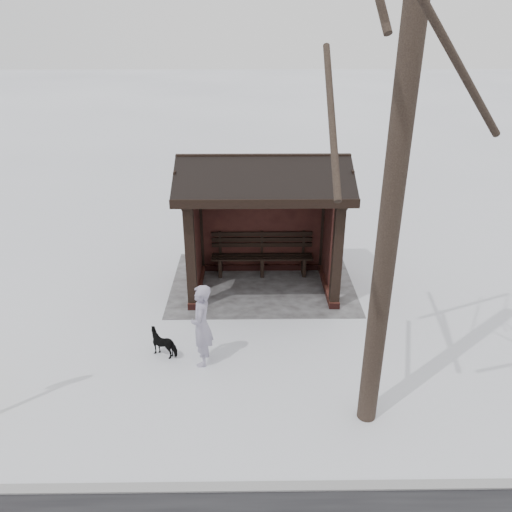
{
  "coord_description": "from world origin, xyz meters",
  "views": [
    {
      "loc": [
        0.28,
        10.12,
        5.52
      ],
      "look_at": [
        0.16,
        0.8,
        1.16
      ],
      "focal_mm": 35.0,
      "sensor_mm": 36.0,
      "label": 1
    }
  ],
  "objects": [
    {
      "name": "ground",
      "position": [
        0.0,
        0.0,
        0.0
      ],
      "size": [
        120.0,
        120.0,
        0.0
      ],
      "primitive_type": "plane",
      "color": "white",
      "rests_on": "ground"
    },
    {
      "name": "dog",
      "position": [
        1.85,
        2.55,
        0.25
      ],
      "size": [
        0.66,
        0.49,
        0.51
      ],
      "primitive_type": "imported",
      "rotation": [
        0.0,
        0.0,
        1.16
      ],
      "color": "black",
      "rests_on": "ground"
    },
    {
      "name": "bus_shelter",
      "position": [
        0.0,
        -0.16,
        2.17
      ],
      "size": [
        3.6,
        2.4,
        3.09
      ],
      "color": "#3C1815",
      "rests_on": "ground"
    },
    {
      "name": "kerb",
      "position": [
        0.0,
        5.5,
        0.01
      ],
      "size": [
        120.0,
        0.15,
        0.06
      ],
      "primitive_type": "cube",
      "color": "gray",
      "rests_on": "ground"
    },
    {
      "name": "pedestrian",
      "position": [
        1.13,
        2.8,
        0.77
      ],
      "size": [
        0.39,
        0.58,
        1.54
      ],
      "primitive_type": "imported",
      "rotation": [
        0.0,
        0.0,
        1.52
      ],
      "color": "#938CA5",
      "rests_on": "ground"
    },
    {
      "name": "trampled_patch",
      "position": [
        0.0,
        -0.2,
        0.01
      ],
      "size": [
        4.2,
        3.2,
        0.02
      ],
      "primitive_type": "cube",
      "color": "gray",
      "rests_on": "ground"
    }
  ]
}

